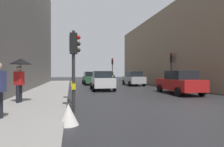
% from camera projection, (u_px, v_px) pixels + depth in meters
% --- Properties ---
extents(ground_plane, '(120.00, 120.00, 0.00)m').
position_uv_depth(ground_plane, '(188.00, 108.00, 8.02)').
color(ground_plane, '#28282B').
extents(sidewalk_kerb, '(3.20, 40.00, 0.16)m').
position_uv_depth(sidewalk_kerb, '(45.00, 94.00, 12.23)').
color(sidewalk_kerb, gray).
rests_on(sidewalk_kerb, ground).
extents(building_facade_right, '(12.00, 25.31, 9.20)m').
position_uv_depth(building_facade_right, '(192.00, 52.00, 24.57)').
color(building_facade_right, gray).
rests_on(building_facade_right, ground).
extents(traffic_light_near_left, '(0.44, 0.25, 3.31)m').
position_uv_depth(traffic_light_near_left, '(74.00, 56.00, 7.07)').
color(traffic_light_near_left, '#2D2D2D').
rests_on(traffic_light_near_left, ground).
extents(traffic_light_mid_street, '(0.36, 0.45, 3.72)m').
position_uv_depth(traffic_light_mid_street, '(171.00, 64.00, 18.48)').
color(traffic_light_mid_street, '#2D2D2D').
rests_on(traffic_light_mid_street, ground).
extents(traffic_light_near_right, '(0.45, 0.34, 3.64)m').
position_uv_depth(traffic_light_near_right, '(73.00, 55.00, 8.99)').
color(traffic_light_near_right, '#2D2D2D').
rests_on(traffic_light_near_right, ground).
extents(traffic_light_far_median, '(0.25, 0.44, 3.86)m').
position_uv_depth(traffic_light_far_median, '(112.00, 66.00, 26.60)').
color(traffic_light_far_median, '#2D2D2D').
rests_on(traffic_light_far_median, ground).
extents(car_green_estate, '(2.12, 4.25, 1.76)m').
position_uv_depth(car_green_estate, '(91.00, 78.00, 24.00)').
color(car_green_estate, '#2D6038').
rests_on(car_green_estate, ground).
extents(car_silver_hatchback, '(2.13, 4.26, 1.76)m').
position_uv_depth(car_silver_hatchback, '(134.00, 79.00, 22.12)').
color(car_silver_hatchback, '#BCBCC1').
rests_on(car_silver_hatchback, ground).
extents(car_white_compact, '(2.16, 4.27, 1.76)m').
position_uv_depth(car_white_compact, '(102.00, 81.00, 16.40)').
color(car_white_compact, silver).
rests_on(car_white_compact, ground).
extents(car_blue_van, '(2.09, 4.24, 1.76)m').
position_uv_depth(car_blue_van, '(108.00, 76.00, 35.65)').
color(car_blue_van, navy).
rests_on(car_blue_van, ground).
extents(car_red_sedan, '(2.17, 4.28, 1.76)m').
position_uv_depth(car_red_sedan, '(179.00, 82.00, 13.16)').
color(car_red_sedan, red).
rests_on(car_red_sedan, ground).
extents(pedestrian_with_umbrella, '(1.00, 1.00, 2.14)m').
position_uv_depth(pedestrian_with_umbrella, '(20.00, 68.00, 8.45)').
color(pedestrian_with_umbrella, black).
rests_on(pedestrian_with_umbrella, sidewalk_kerb).
extents(warning_sign_triangle, '(0.64, 0.64, 0.65)m').
position_uv_depth(warning_sign_triangle, '(68.00, 114.00, 5.35)').
color(warning_sign_triangle, silver).
rests_on(warning_sign_triangle, ground).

